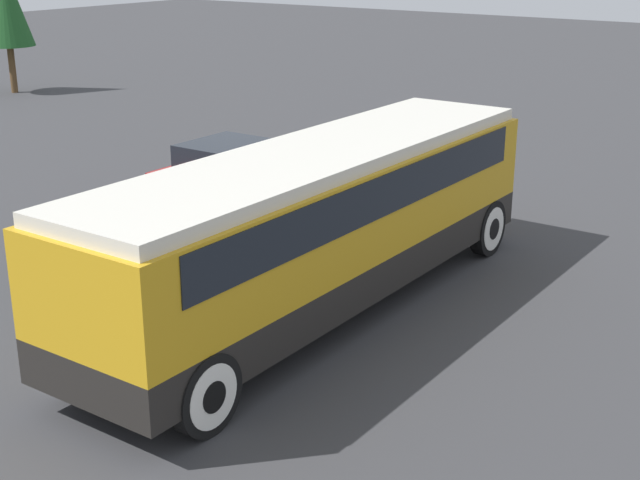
% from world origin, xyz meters
% --- Properties ---
extents(ground_plane, '(120.00, 120.00, 0.00)m').
position_xyz_m(ground_plane, '(0.00, 0.00, 0.00)').
color(ground_plane, '#38383A').
extents(tour_bus, '(10.85, 2.63, 2.98)m').
position_xyz_m(tour_bus, '(0.10, -0.00, 1.82)').
color(tour_bus, black).
rests_on(tour_bus, ground_plane).
extents(parked_car_near, '(4.08, 1.90, 1.44)m').
position_xyz_m(parked_car_near, '(0.17, 4.69, 0.73)').
color(parked_car_near, '#2D5638').
rests_on(parked_car_near, ground_plane).
extents(parked_car_mid, '(4.04, 1.91, 1.50)m').
position_xyz_m(parked_car_mid, '(4.54, 6.07, 0.75)').
color(parked_car_mid, maroon).
rests_on(parked_car_mid, ground_plane).
extents(tree_right, '(2.14, 2.14, 5.56)m').
position_xyz_m(tree_right, '(11.68, 24.30, 3.74)').
color(tree_right, brown).
rests_on(tree_right, ground_plane).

